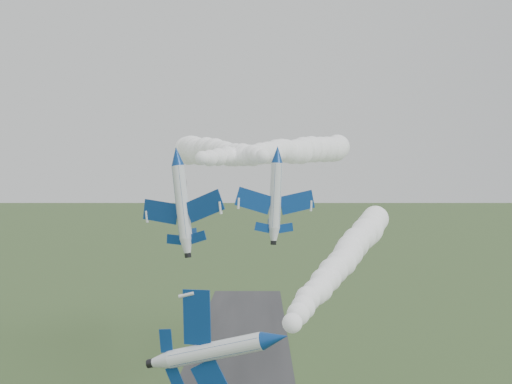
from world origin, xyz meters
The scene contains 6 objects.
jet_lead centered at (6.22, -4.24, 28.56)m, with size 6.17×12.53×10.14m.
smoke_trail_jet_lead centered at (18.43, 36.26, 30.62)m, with size 5.56×78.87×5.56m, color white, non-canonical shape.
jet_pair_left centered at (-4.91, 18.16, 43.92)m, with size 10.84×12.47×3.36m.
smoke_trail_jet_pair_left centered at (10.13, 54.08, 46.20)m, with size 5.79×71.92×5.79m, color white, non-canonical shape.
jet_pair_right centered at (7.02, 17.37, 44.09)m, with size 9.72×11.25×2.86m.
smoke_trail_jet_pair_right centered at (-3.10, 50.18, 45.91)m, with size 5.86×64.24×5.86m, color white, non-canonical shape.
Camera 1 is at (5.14, -48.92, 41.14)m, focal length 40.00 mm.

